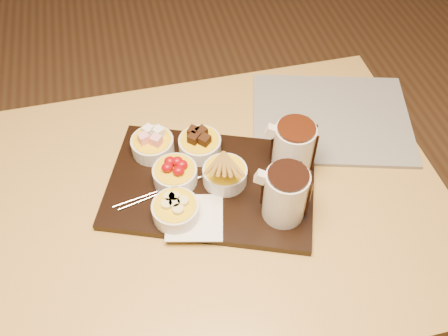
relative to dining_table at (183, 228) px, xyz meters
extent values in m
plane|color=brown|center=(0.00, 0.00, -0.65)|extent=(5.00, 5.00, 0.00)
cube|color=#BE9646|center=(0.00, 0.00, 0.08)|extent=(1.20, 0.80, 0.04)
cylinder|color=#BE9646|center=(0.54, 0.34, -0.30)|extent=(0.06, 0.06, 0.71)
cube|color=black|center=(0.08, 0.03, 0.11)|extent=(0.54, 0.45, 0.02)
cube|color=white|center=(0.02, -0.06, 0.12)|extent=(0.14, 0.14, 0.00)
cylinder|color=silver|center=(-0.03, 0.15, 0.14)|extent=(0.10, 0.10, 0.04)
cylinder|color=silver|center=(0.07, 0.13, 0.14)|extent=(0.10, 0.10, 0.04)
cylinder|color=silver|center=(0.00, 0.05, 0.14)|extent=(0.10, 0.10, 0.04)
cylinder|color=silver|center=(0.11, 0.03, 0.14)|extent=(0.10, 0.10, 0.04)
cylinder|color=silver|center=(-0.01, -0.04, 0.14)|extent=(0.10, 0.10, 0.04)
cylinder|color=silver|center=(0.21, -0.09, 0.18)|extent=(0.12, 0.12, 0.12)
cylinder|color=silver|center=(0.27, 0.03, 0.18)|extent=(0.12, 0.12, 0.12)
cube|color=beige|center=(0.42, 0.17, 0.10)|extent=(0.47, 0.41, 0.01)
camera|label=1|loc=(-0.05, -0.65, 1.00)|focal=40.00mm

